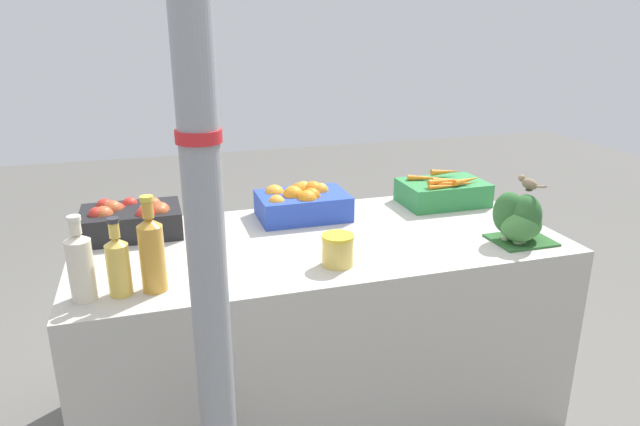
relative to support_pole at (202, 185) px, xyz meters
The scene contains 12 objects.
ground_plane 1.43m from the support_pole, 52.57° to the left, with size 10.00×10.00×0.00m, color #605E59.
market_table 1.13m from the support_pole, 52.57° to the left, with size 1.81×0.84×0.76m, color #B7B2A8.
support_pole is the anchor object (origin of this frame).
apple_crate 0.97m from the support_pole, 102.94° to the left, with size 0.37×0.25×0.14m.
orange_crate 1.06m from the support_pole, 61.52° to the left, with size 0.37×0.25×0.14m.
carrot_crate 1.48m from the support_pole, 37.55° to the left, with size 0.37×0.25×0.14m.
broccoli_pile 1.27m from the support_pole, 17.42° to the left, with size 0.22×0.19×0.19m.
juice_bottle_cloudy 0.58m from the support_pole, 133.26° to the left, with size 0.07×0.07×0.26m.
juice_bottle_golden 0.53m from the support_pole, 123.04° to the left, with size 0.07×0.07×0.24m.
juice_bottle_amber 0.48m from the support_pole, 110.38° to the left, with size 0.08×0.08×0.30m.
pickle_jar 0.70m from the support_pole, 38.55° to the left, with size 0.11×0.11×0.11m.
sparrow_bird 1.29m from the support_pole, 17.93° to the left, with size 0.04×0.14×0.05m.
Camera 1 is at (-0.59, -1.94, 1.56)m, focal length 32.00 mm.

